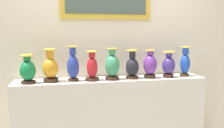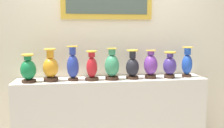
{
  "view_description": "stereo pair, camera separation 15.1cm",
  "coord_description": "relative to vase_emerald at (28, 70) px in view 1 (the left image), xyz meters",
  "views": [
    {
      "loc": [
        -0.53,
        -2.61,
        1.53
      ],
      "look_at": [
        0.0,
        0.0,
        1.16
      ],
      "focal_mm": 37.07,
      "sensor_mm": 36.0,
      "label": 1
    },
    {
      "loc": [
        -0.38,
        -2.64,
        1.53
      ],
      "look_at": [
        0.0,
        0.0,
        1.16
      ],
      "focal_mm": 37.07,
      "sensor_mm": 36.0,
      "label": 2
    }
  ],
  "objects": [
    {
      "name": "vase_cobalt",
      "position": [
        0.48,
        0.03,
        0.03
      ],
      "size": [
        0.13,
        0.13,
        0.39
      ],
      "color": "#382319",
      "rests_on": "display_shelf"
    },
    {
      "name": "back_wall",
      "position": [
        0.93,
        0.3,
        0.28
      ],
      "size": [
        4.59,
        0.14,
        2.78
      ],
      "color": "beige",
      "rests_on": "ground_plane"
    },
    {
      "name": "vase_emerald",
      "position": [
        0.0,
        0.0,
        0.0
      ],
      "size": [
        0.17,
        0.17,
        0.31
      ],
      "color": "#382319",
      "rests_on": "display_shelf"
    },
    {
      "name": "vase_amber",
      "position": [
        0.23,
        0.03,
        0.01
      ],
      "size": [
        0.17,
        0.17,
        0.37
      ],
      "color": "#382319",
      "rests_on": "display_shelf"
    },
    {
      "name": "vase_sapphire",
      "position": [
        1.85,
        0.04,
        0.03
      ],
      "size": [
        0.13,
        0.13,
        0.37
      ],
      "color": "#382319",
      "rests_on": "display_shelf"
    },
    {
      "name": "vase_violet",
      "position": [
        1.38,
        0.02,
        0.01
      ],
      "size": [
        0.16,
        0.16,
        0.34
      ],
      "color": "#382319",
      "rests_on": "display_shelf"
    },
    {
      "name": "vase_jade",
      "position": [
        0.92,
        0.01,
        0.02
      ],
      "size": [
        0.17,
        0.17,
        0.37
      ],
      "color": "#382319",
      "rests_on": "display_shelf"
    },
    {
      "name": "display_shelf",
      "position": [
        0.93,
        0.06,
        -0.63
      ],
      "size": [
        2.22,
        0.37,
        0.98
      ],
      "primitive_type": "cube",
      "color": "silver",
      "rests_on": "ground_plane"
    },
    {
      "name": "vase_indigo",
      "position": [
        1.61,
        0.01,
        0.01
      ],
      "size": [
        0.16,
        0.16,
        0.32
      ],
      "color": "#382319",
      "rests_on": "display_shelf"
    },
    {
      "name": "vase_onyx",
      "position": [
        1.16,
        0.03,
        0.0
      ],
      "size": [
        0.15,
        0.15,
        0.34
      ],
      "color": "#382319",
      "rests_on": "display_shelf"
    },
    {
      "name": "vase_crimson",
      "position": [
        0.69,
        0.01,
        0.01
      ],
      "size": [
        0.16,
        0.16,
        0.34
      ],
      "color": "#382319",
      "rests_on": "display_shelf"
    }
  ]
}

